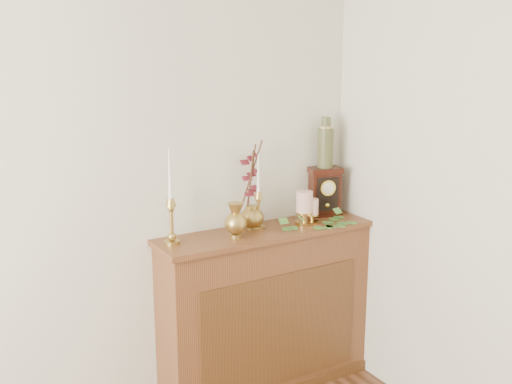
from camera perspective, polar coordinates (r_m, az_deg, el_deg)
room_walls at (r=0.60m, az=-7.65°, el=-4.17°), size 4.08×4.58×2.64m
console_shelf at (r=3.40m, az=1.00°, el=-11.54°), size 1.24×0.34×0.93m
candlestick_left at (r=2.97m, az=-8.09°, el=-2.07°), size 0.08×0.08×0.48m
candlestick_center at (r=3.20m, az=0.23°, el=-1.15°), size 0.07×0.07×0.42m
bud_vase at (r=3.06m, az=-1.96°, el=-2.76°), size 0.11×0.11×0.18m
ginger_jar at (r=3.22m, az=-0.56°, el=0.38°), size 0.19×0.21×0.49m
pillar_candle_left at (r=3.30m, az=4.63°, el=-1.34°), size 0.10×0.10×0.20m
pillar_candle_right at (r=3.33m, az=5.37°, el=-1.69°), size 0.08×0.08×0.15m
ivy_garland at (r=3.30m, az=5.82°, el=-3.00°), size 0.51×0.21×0.09m
mantel_clock at (r=3.50m, az=6.53°, el=0.03°), size 0.22×0.18×0.28m
ceramic_vase at (r=3.45m, az=6.63°, el=4.47°), size 0.09×0.09×0.29m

